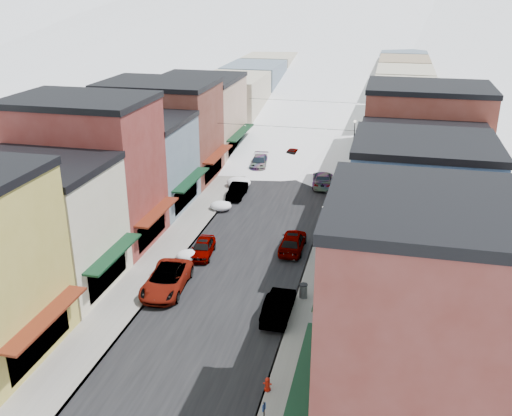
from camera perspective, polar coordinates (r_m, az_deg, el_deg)
The scene contains 35 objects.
road at distance 83.62m, azimuth 5.69°, elevation 7.07°, with size 10.00×160.00×0.01m, color black.
sidewalk_left at distance 84.67m, azimuth 1.23°, elevation 7.40°, with size 3.20×160.00×0.15m, color gray.
sidewalk_right at distance 83.04m, azimuth 10.23°, elevation 6.77°, with size 3.20×160.00×0.15m, color gray.
curb_left at distance 84.38m, azimuth 2.26°, elevation 7.34°, with size 0.10×160.00×0.15m, color slate.
curb_right at distance 83.13m, azimuth 9.16°, elevation 6.86°, with size 0.10×160.00×0.15m, color slate.
bldg_l_cream at distance 43.50m, azimuth -20.82°, elevation -1.68°, with size 11.30×8.20×9.50m.
bldg_l_brick_near at distance 49.58m, azimuth -16.58°, elevation 3.51°, with size 12.30×8.20×12.50m.
bldg_l_grayblue at distance 57.05m, azimuth -11.86°, elevation 4.45°, with size 11.30×9.20×9.00m.
bldg_l_brick_far at distance 65.11m, azimuth -9.47°, elevation 7.66°, with size 13.30×9.20×11.00m.
bldg_l_tan at distance 73.97m, azimuth -5.78°, elevation 9.12°, with size 11.30×11.20×10.00m.
bldg_r_brick_near at distance 27.74m, azimuth 18.35°, elevation -11.58°, with size 12.30×9.20×12.50m.
bldg_r_green at distance 36.23m, azimuth 16.30°, elevation -5.83°, with size 11.30×9.20×9.50m.
bldg_r_blue at distance 44.26m, azimuth 15.96°, elevation 0.03°, with size 11.30×9.20×10.50m.
bldg_r_cream at distance 53.01m, azimuth 16.13°, elevation 2.73°, with size 12.30×9.20×9.00m.
bldg_r_brick_far at distance 61.32m, azimuth 16.45°, elevation 6.44°, with size 13.30×9.20×11.50m.
bldg_r_tan at distance 71.21m, azimuth 15.25°, elevation 7.77°, with size 11.30×11.20×9.50m.
distant_blocks at distance 105.18m, azimuth 7.53°, elevation 12.23°, with size 34.00×55.00×8.00m.
overhead_cables at distance 70.14m, azimuth 4.45°, elevation 9.47°, with size 16.40×15.04×0.04m.
car_white_suv at distance 42.19m, azimuth -8.94°, elevation -7.11°, with size 2.75×5.95×1.65m, color silver.
car_silver_sedan at distance 46.99m, azimuth -5.34°, elevation -3.97°, with size 1.64×4.07×1.39m, color #A9ACB1.
car_dark_hatch at distance 59.46m, azimuth -1.90°, elevation 1.75°, with size 1.48×4.25×1.40m, color black.
car_silver_wagon at distance 68.96m, azimuth 0.32°, elevation 4.61°, with size 2.00×4.92×1.43m, color gray.
car_green_sedan at distance 38.72m, azimuth 2.26°, elevation -9.74°, with size 1.67×4.78×1.57m, color black.
car_gray_suv at distance 47.70m, azimuth 3.68°, elevation -3.34°, with size 1.94×4.83×1.65m, color gray.
car_black_sedan at distance 63.13m, azimuth 6.68°, elevation 2.90°, with size 2.20×5.42×1.57m, color black.
car_lane_silver at distance 71.95m, azimuth 3.57°, elevation 5.31°, with size 1.72×4.28×1.46m, color #A5A7AE.
car_lane_white at distance 90.56m, azimuth 7.77°, elevation 8.61°, with size 2.57×5.57×1.55m, color white.
fire_hydrant at distance 32.55m, azimuth 1.16°, elevation -17.23°, with size 0.47×0.36×0.81m.
trash_can at distance 40.78m, azimuth 4.75°, elevation -8.23°, with size 0.61×0.61×1.03m.
streetlamp_near at distance 45.15m, azimuth 6.78°, elevation -1.78°, with size 0.39×0.39×4.68m.
streetlamp_far at distance 75.42m, azimuth 9.81°, elevation 7.50°, with size 0.36×0.36×4.33m.
planter_far at distance 31.02m, azimuth 5.21°, elevation -19.78°, with size 0.35×0.35×0.63m, color #36632D.
snow_pile_near at distance 46.41m, azimuth -6.67°, elevation -4.75°, with size 2.06×2.47×0.87m.
snow_pile_mid at distance 56.21m, azimuth -3.49°, elevation 0.22°, with size 2.14×2.52×0.90m.
snow_pile_far at distance 62.41m, azimuth -1.70°, elevation 2.58°, with size 2.68×2.85×1.13m.
Camera 1 is at (10.36, -20.28, 20.96)m, focal length 40.00 mm.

